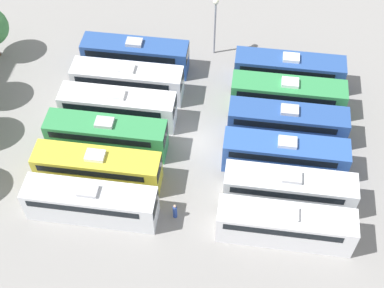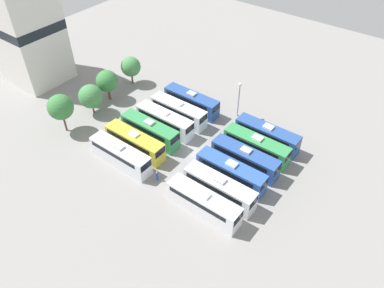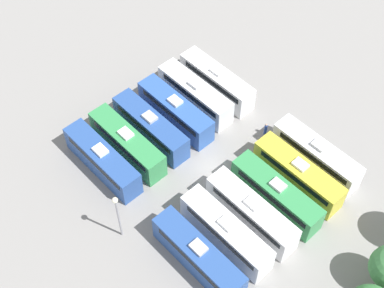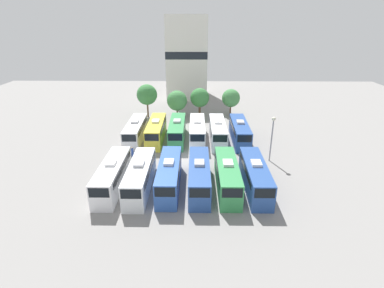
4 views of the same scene
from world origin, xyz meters
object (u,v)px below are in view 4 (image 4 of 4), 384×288
bus_8 (177,130)px  depot_building (187,57)px  bus_6 (136,131)px  light_pole (272,131)px  bus_1 (140,176)px  bus_4 (227,175)px  tree_3 (231,98)px  tree_0 (147,95)px  bus_3 (199,175)px  tree_2 (200,98)px  bus_11 (240,131)px  tree_1 (177,101)px  bus_10 (218,131)px  bus_2 (169,174)px  bus_0 (112,175)px  bus_7 (156,130)px  bus_9 (197,131)px  bus_5 (255,175)px  worker_person (132,152)px

bus_8 → depot_building: bearing=88.4°
bus_6 → light_pole: size_ratio=1.57×
bus_1 → bus_4: 10.92m
bus_1 → tree_3: bearing=65.0°
bus_8 → tree_0: tree_0 is taller
bus_3 → bus_8: same height
tree_2 → bus_4: bearing=-84.1°
bus_3 → tree_3: 31.69m
bus_6 → bus_11: (18.11, 0.00, 0.00)m
tree_0 → tree_1: tree_0 is taller
bus_4 → tree_1: (-8.02, 29.36, 1.75)m
bus_8 → bus_10: same height
bus_2 → bus_11: same height
bus_0 → bus_11: same height
bus_2 → tree_3: 32.65m
bus_3 → bus_8: 16.55m
tree_2 → tree_1: bearing=-169.4°
bus_6 → bus_7: (3.52, 0.31, 0.00)m
bus_8 → bus_10: bearing=-3.4°
bus_0 → tree_3: size_ratio=1.88×
bus_2 → bus_3: bearing=-1.6°
bus_1 → bus_8: same height
bus_8 → bus_4: bearing=-65.8°
bus_9 → depot_building: bearing=94.7°
bus_10 → bus_11: 3.81m
bus_5 → tree_1: (-11.50, 29.38, 1.75)m
bus_1 → bus_9: same height
bus_8 → light_pole: size_ratio=1.57×
bus_10 → bus_8: bearing=176.6°
bus_7 → worker_person: (-2.82, -7.18, -1.03)m
bus_4 → tree_2: size_ratio=1.79×
tree_0 → depot_building: depot_building is taller
bus_9 → tree_3: bearing=63.8°
tree_1 → bus_3: bearing=-81.3°
bus_4 → bus_10: same height
tree_2 → bus_8: bearing=-106.1°
bus_4 → depot_building: size_ratio=0.52×
bus_6 → worker_person: bus_6 is taller
bus_0 → tree_1: bearing=77.8°
bus_4 → bus_5: size_ratio=1.00×
bus_5 → bus_11: bearing=89.4°
bus_1 → tree_3: 34.42m
bus_5 → tree_0: (-17.85, 29.25, 3.07)m
bus_5 → tree_1: 31.60m
bus_10 → bus_5: bearing=-76.9°
bus_0 → bus_4: size_ratio=1.00×
tree_0 → tree_1: 6.49m
bus_7 → light_pole: bearing=-24.2°
light_pole → tree_2: light_pole is taller
bus_2 → tree_0: 30.15m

